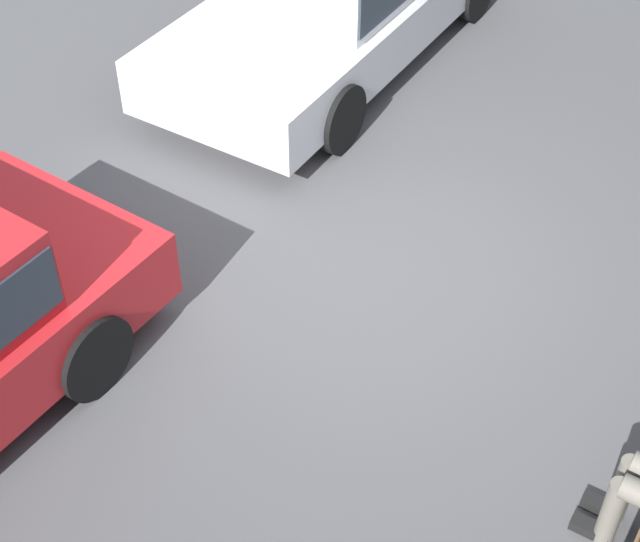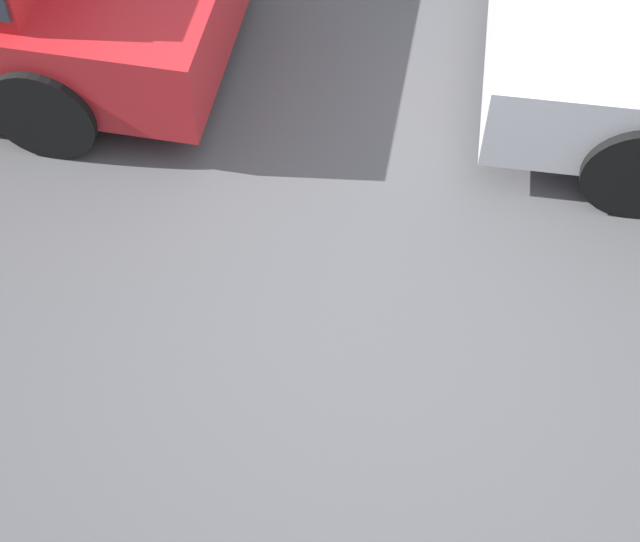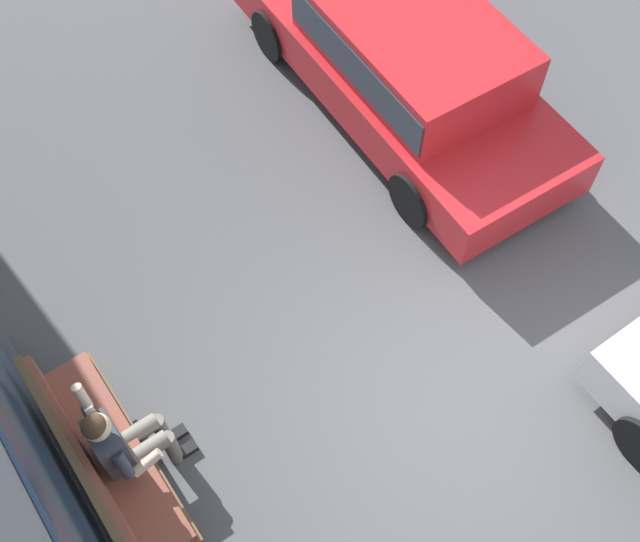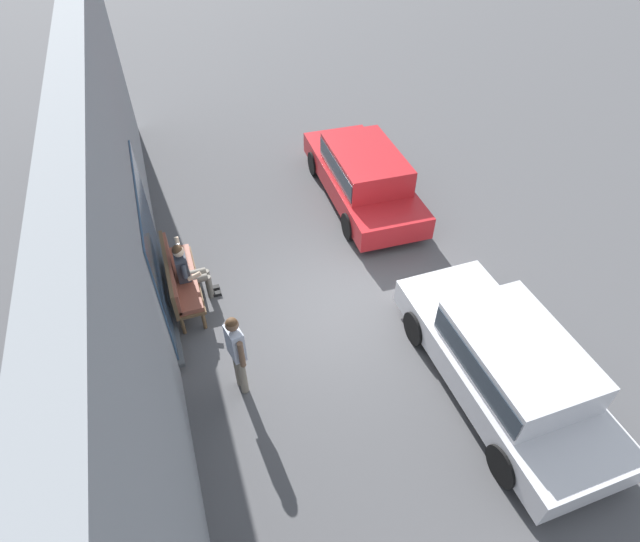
{
  "view_description": "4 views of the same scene",
  "coord_description": "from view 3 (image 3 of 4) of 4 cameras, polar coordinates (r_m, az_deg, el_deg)",
  "views": [
    {
      "loc": [
        4.85,
        2.6,
        5.13
      ],
      "look_at": [
        1.12,
        0.28,
        1.02
      ],
      "focal_mm": 55.0,
      "sensor_mm": 36.0,
      "label": 1
    },
    {
      "loc": [
        -0.07,
        2.6,
        4.17
      ],
      "look_at": [
        0.24,
        0.43,
        1.08
      ],
      "focal_mm": 55.0,
      "sensor_mm": 36.0,
      "label": 2
    },
    {
      "loc": [
        -1.47,
        2.6,
        6.98
      ],
      "look_at": [
        1.37,
        0.61,
        1.19
      ],
      "focal_mm": 45.0,
      "sensor_mm": 36.0,
      "label": 3
    },
    {
      "loc": [
        -6.27,
        2.6,
        7.26
      ],
      "look_at": [
        0.28,
        0.31,
        0.8
      ],
      "focal_mm": 28.0,
      "sensor_mm": 36.0,
      "label": 4
    }
  ],
  "objects": [
    {
      "name": "person_on_phone",
      "position": [
        6.78,
        -13.81,
        -11.73
      ],
      "size": [
        0.73,
        0.74,
        1.38
      ],
      "color": "#6B665B",
      "rests_on": "ground_plane"
    },
    {
      "name": "bench",
      "position": [
        6.91,
        -15.37,
        -12.82
      ],
      "size": [
        1.98,
        0.55,
        1.04
      ],
      "color": "brown",
      "rests_on": "ground_plane"
    },
    {
      "name": "ground_plane",
      "position": [
        7.59,
        9.88,
        -9.68
      ],
      "size": [
        60.0,
        60.0,
        0.0
      ],
      "primitive_type": "plane",
      "color": "#4C4C4F"
    },
    {
      "name": "parked_car_mid",
      "position": [
        8.99,
        6.06,
        14.91
      ],
      "size": [
        4.64,
        1.95,
        1.39
      ],
      "color": "red",
      "rests_on": "ground_plane"
    }
  ]
}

